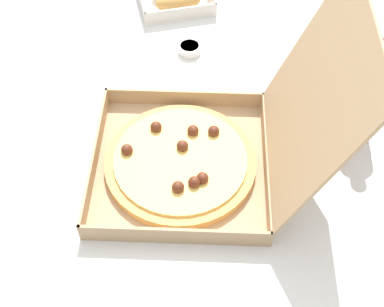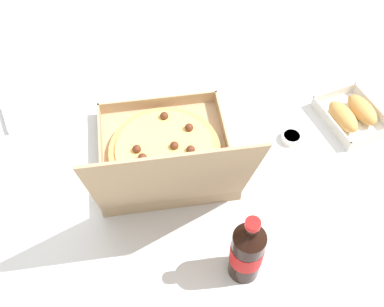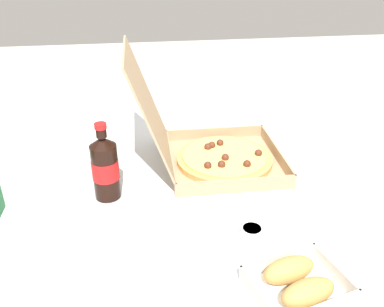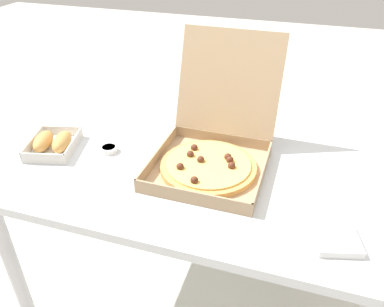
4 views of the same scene
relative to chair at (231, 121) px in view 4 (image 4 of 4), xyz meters
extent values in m
plane|color=beige|center=(0.04, -0.73, -0.48)|extent=(10.00, 10.00, 0.00)
cube|color=silver|center=(0.04, -0.73, 0.26)|extent=(1.27, 0.99, 0.03)
cylinder|color=#B7B7BC|center=(-0.52, -1.16, -0.12)|extent=(0.05, 0.05, 0.72)
cylinder|color=#B7B7BC|center=(-0.52, -0.31, -0.12)|extent=(0.05, 0.05, 0.72)
cylinder|color=#B7B7BC|center=(0.60, -0.31, -0.12)|extent=(0.05, 0.05, 0.72)
cube|color=#338451|center=(0.01, 0.06, -0.05)|extent=(0.46, 0.46, 0.04)
cube|color=#338451|center=(-0.02, -0.12, 0.16)|extent=(0.36, 0.08, 0.38)
cylinder|color=#B2B2B7|center=(0.20, 0.21, -0.26)|extent=(0.03, 0.03, 0.43)
cylinder|color=#B2B2B7|center=(-0.13, 0.26, -0.26)|extent=(0.03, 0.03, 0.43)
cylinder|color=#B2B2B7|center=(0.15, -0.13, -0.26)|extent=(0.03, 0.03, 0.43)
cylinder|color=#B2B2B7|center=(-0.18, -0.08, -0.26)|extent=(0.03, 0.03, 0.43)
cube|color=tan|center=(0.11, -0.87, 0.28)|extent=(0.35, 0.35, 0.01)
cube|color=tan|center=(0.11, -1.05, 0.30)|extent=(0.35, 0.01, 0.04)
cube|color=tan|center=(-0.06, -0.87, 0.30)|extent=(0.01, 0.35, 0.04)
cube|color=tan|center=(0.28, -0.88, 0.30)|extent=(0.01, 0.35, 0.04)
cube|color=tan|center=(0.11, -0.70, 0.30)|extent=(0.35, 0.01, 0.04)
cube|color=tan|center=(0.11, -0.64, 0.49)|extent=(0.35, 0.13, 0.33)
cylinder|color=tan|center=(0.11, -0.87, 0.29)|extent=(0.31, 0.31, 0.02)
cylinder|color=#EAC666|center=(0.11, -0.87, 0.30)|extent=(0.27, 0.27, 0.01)
sphere|color=#562819|center=(0.18, -0.88, 0.31)|extent=(0.02, 0.02, 0.02)
sphere|color=#562819|center=(0.03, -0.93, 0.31)|extent=(0.02, 0.02, 0.02)
sphere|color=#562819|center=(0.05, -0.81, 0.31)|extent=(0.02, 0.02, 0.02)
sphere|color=#562819|center=(0.17, -0.85, 0.31)|extent=(0.02, 0.02, 0.02)
sphere|color=#562819|center=(0.16, -0.83, 0.31)|extent=(0.02, 0.02, 0.02)
sphere|color=#562819|center=(0.04, -0.85, 0.31)|extent=(0.02, 0.02, 0.02)
sphere|color=#562819|center=(0.10, -0.98, 0.31)|extent=(0.02, 0.02, 0.02)
sphere|color=#562819|center=(0.08, -0.87, 0.31)|extent=(0.02, 0.02, 0.02)
cube|color=white|center=(-0.44, -0.91, 0.28)|extent=(0.19, 0.22, 0.00)
cube|color=silver|center=(-0.42, -1.00, 0.30)|extent=(0.15, 0.04, 0.03)
cube|color=silver|center=(-0.46, -0.82, 0.30)|extent=(0.15, 0.04, 0.03)
cube|color=silver|center=(-0.51, -0.93, 0.30)|extent=(0.05, 0.19, 0.03)
cube|color=silver|center=(-0.37, -0.89, 0.30)|extent=(0.05, 0.19, 0.03)
ellipsoid|color=tan|center=(-0.47, -0.92, 0.30)|extent=(0.08, 0.13, 0.05)
ellipsoid|color=tan|center=(-0.41, -0.90, 0.30)|extent=(0.08, 0.13, 0.05)
cylinder|color=black|center=(-0.03, -0.51, 0.35)|extent=(0.07, 0.07, 0.16)
cone|color=black|center=(-0.03, -0.51, 0.45)|extent=(0.07, 0.07, 0.02)
cylinder|color=black|center=(-0.03, -0.51, 0.47)|extent=(0.03, 0.03, 0.02)
cylinder|color=red|center=(-0.03, -0.51, 0.49)|extent=(0.03, 0.03, 0.01)
cylinder|color=red|center=(-0.03, -0.51, 0.36)|extent=(0.07, 0.07, 0.06)
cube|color=white|center=(0.45, -0.44, 0.28)|extent=(0.23, 0.18, 0.00)
cube|color=white|center=(0.50, -1.08, 0.28)|extent=(0.13, 0.13, 0.02)
cylinder|color=white|center=(-0.25, -0.87, 0.28)|extent=(0.06, 0.06, 0.02)
cylinder|color=#DBBC66|center=(-0.25, -0.87, 0.29)|extent=(0.05, 0.05, 0.01)
camera|label=1|loc=(0.74, -0.83, 1.12)|focal=48.47mm
camera|label=2|loc=(0.16, -0.10, 1.30)|focal=43.62mm
camera|label=3|loc=(-1.01, -0.61, 0.93)|focal=38.30mm
camera|label=4|loc=(0.37, -1.85, 0.99)|focal=36.09mm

